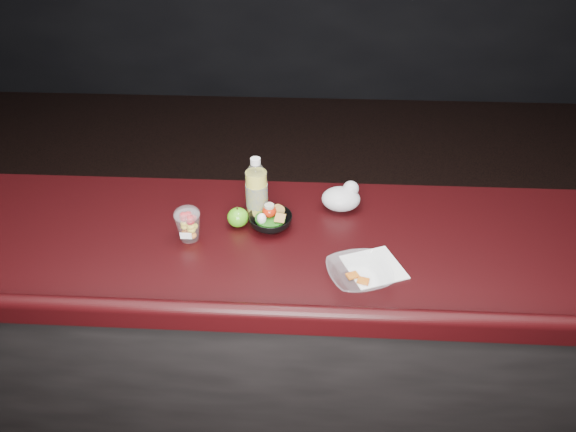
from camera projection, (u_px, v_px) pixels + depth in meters
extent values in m
cube|color=black|center=(286.00, 347.00, 1.98)|extent=(4.00, 0.65, 0.98)
cube|color=black|center=(286.00, 242.00, 1.68)|extent=(4.06, 0.71, 0.04)
cylinder|color=yellow|center=(257.00, 195.00, 1.73)|extent=(0.07, 0.07, 0.17)
cylinder|color=white|center=(257.00, 195.00, 1.73)|extent=(0.07, 0.07, 0.17)
cone|color=white|center=(256.00, 168.00, 1.67)|extent=(0.07, 0.07, 0.03)
cylinder|color=white|center=(255.00, 161.00, 1.65)|extent=(0.03, 0.03, 0.02)
cylinder|color=#072D99|center=(257.00, 195.00, 1.73)|extent=(0.08, 0.08, 0.08)
ellipsoid|color=white|center=(187.00, 214.00, 1.62)|extent=(0.08, 0.08, 0.05)
ellipsoid|color=#3F9010|center=(238.00, 217.00, 1.71)|extent=(0.07, 0.07, 0.07)
cylinder|color=black|center=(237.00, 208.00, 1.69)|extent=(0.01, 0.01, 0.01)
ellipsoid|color=silver|center=(341.00, 199.00, 1.79)|extent=(0.14, 0.11, 0.08)
sphere|color=silver|center=(351.00, 189.00, 1.79)|extent=(0.06, 0.06, 0.06)
imported|color=black|center=(270.00, 221.00, 1.71)|extent=(0.19, 0.19, 0.05)
cylinder|color=#0F470C|center=(270.00, 219.00, 1.71)|extent=(0.10, 0.10, 0.01)
ellipsoid|color=#A91C07|center=(269.00, 211.00, 1.70)|extent=(0.05, 0.05, 0.04)
cylinder|color=beige|center=(269.00, 206.00, 1.69)|extent=(0.03, 0.03, 0.01)
ellipsoid|color=white|center=(262.00, 219.00, 1.68)|extent=(0.03, 0.03, 0.04)
imported|color=silver|center=(359.00, 274.00, 1.49)|extent=(0.23, 0.23, 0.05)
cube|color=#990F0C|center=(352.00, 275.00, 1.51)|extent=(0.04, 0.04, 0.01)
cube|color=#990F0C|center=(363.00, 281.00, 1.49)|extent=(0.04, 0.03, 0.01)
cube|color=white|center=(374.00, 267.00, 1.55)|extent=(0.21, 0.21, 0.00)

